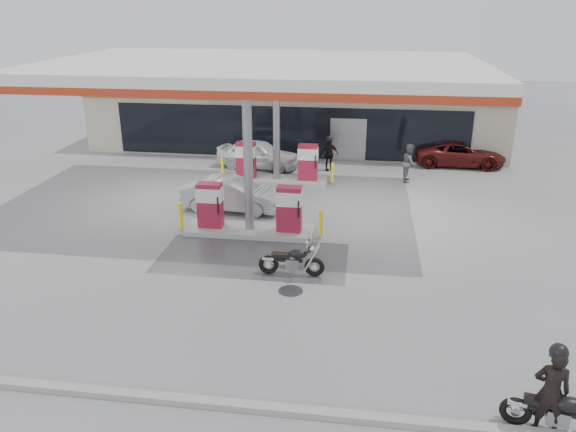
% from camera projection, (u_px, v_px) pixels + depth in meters
% --- Properties ---
extents(ground, '(90.00, 90.00, 0.00)m').
position_uv_depth(ground, '(237.00, 257.00, 17.96)').
color(ground, gray).
rests_on(ground, ground).
extents(wet_patch, '(6.00, 3.00, 0.00)m').
position_uv_depth(wet_patch, '(253.00, 258.00, 17.90)').
color(wet_patch, '#4C4C4F').
rests_on(wet_patch, ground).
extents(drain_cover, '(0.70, 0.70, 0.01)m').
position_uv_depth(drain_cover, '(291.00, 291.00, 15.85)').
color(drain_cover, '#38383A').
rests_on(drain_cover, ground).
extents(kerb, '(28.00, 0.25, 0.15)m').
position_uv_depth(kerb, '(161.00, 398.00, 11.47)').
color(kerb, gray).
rests_on(kerb, ground).
extents(store_building, '(22.00, 8.22, 4.00)m').
position_uv_depth(store_building, '(299.00, 107.00, 31.96)').
color(store_building, '#B0A893').
rests_on(store_building, ground).
extents(canopy, '(16.00, 10.02, 5.51)m').
position_uv_depth(canopy, '(263.00, 70.00, 20.69)').
color(canopy, silver).
rests_on(canopy, ground).
extents(pump_island_near, '(5.14, 1.30, 1.78)m').
position_uv_depth(pump_island_near, '(250.00, 214.00, 19.56)').
color(pump_island_near, '#9E9E99').
rests_on(pump_island_near, ground).
extents(pump_island_far, '(5.14, 1.30, 1.78)m').
position_uv_depth(pump_island_far, '(277.00, 167.00, 25.10)').
color(pump_island_far, '#9E9E99').
rests_on(pump_island_far, ground).
extents(main_motorcycle, '(1.98, 0.84, 1.02)m').
position_uv_depth(main_motorcycle, '(558.00, 413.00, 10.50)').
color(main_motorcycle, black).
rests_on(main_motorcycle, ground).
extents(biker_main, '(0.72, 0.53, 1.81)m').
position_uv_depth(biker_main, '(551.00, 391.00, 10.40)').
color(biker_main, black).
rests_on(biker_main, ground).
extents(parked_motorcycle, '(1.98, 0.76, 1.02)m').
position_uv_depth(parked_motorcycle, '(292.00, 261.00, 16.63)').
color(parked_motorcycle, black).
rests_on(parked_motorcycle, ground).
extents(sedan_white, '(4.25, 2.33, 1.37)m').
position_uv_depth(sedan_white, '(258.00, 154.00, 27.31)').
color(sedan_white, silver).
rests_on(sedan_white, ground).
extents(attendant, '(0.73, 0.90, 1.72)m').
position_uv_depth(attendant, '(410.00, 163.00, 25.20)').
color(attendant, '#5F5E63').
rests_on(attendant, ground).
extents(hatchback_silver, '(3.97, 1.63, 1.28)m').
position_uv_depth(hatchback_silver, '(232.00, 194.00, 21.77)').
color(hatchback_silver, '#A3A6AB').
rests_on(hatchback_silver, ground).
extents(parked_car_left, '(4.10, 2.90, 1.10)m').
position_uv_depth(parked_car_left, '(121.00, 134.00, 32.01)').
color(parked_car_left, gray).
rests_on(parked_car_left, ground).
extents(parked_car_right, '(4.39, 2.11, 1.21)m').
position_uv_depth(parked_car_right, '(460.00, 153.00, 27.71)').
color(parked_car_right, '#571513').
rests_on(parked_car_right, ground).
extents(biker_walking, '(1.01, 0.76, 1.59)m').
position_uv_depth(biker_walking, '(329.00, 154.00, 26.82)').
color(biker_walking, black).
rests_on(biker_walking, ground).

